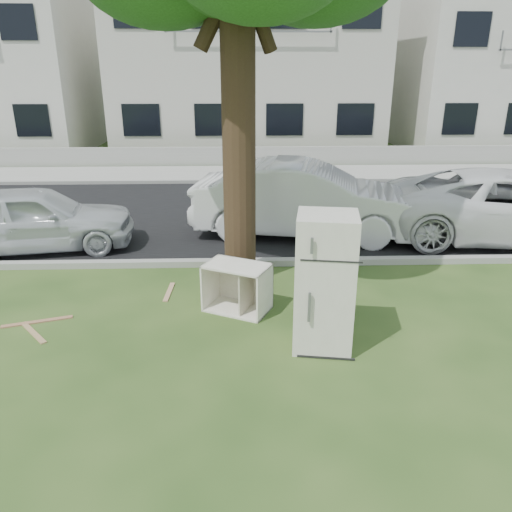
{
  "coord_description": "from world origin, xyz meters",
  "views": [
    {
      "loc": [
        -0.4,
        -6.35,
        3.56
      ],
      "look_at": [
        -0.16,
        0.6,
        0.89
      ],
      "focal_mm": 35.0,
      "sensor_mm": 36.0,
      "label": 1
    }
  ],
  "objects_px": {
    "fridge": "(325,283)",
    "car_center": "(307,200)",
    "cabinet": "(237,287)",
    "car_left": "(35,218)",
    "car_right": "(512,206)"
  },
  "relations": [
    {
      "from": "fridge",
      "to": "car_center",
      "type": "relative_size",
      "value": 0.37
    },
    {
      "from": "cabinet",
      "to": "car_center",
      "type": "xyz_separation_m",
      "value": [
        1.52,
        3.6,
        0.44
      ]
    },
    {
      "from": "fridge",
      "to": "car_center",
      "type": "xyz_separation_m",
      "value": [
        0.38,
        4.69,
        -0.11
      ]
    },
    {
      "from": "car_center",
      "to": "car_left",
      "type": "bearing_deg",
      "value": 108.11
    },
    {
      "from": "fridge",
      "to": "cabinet",
      "type": "xyz_separation_m",
      "value": [
        -1.14,
        1.09,
        -0.55
      ]
    },
    {
      "from": "cabinet",
      "to": "car_center",
      "type": "bearing_deg",
      "value": 93.33
    },
    {
      "from": "car_center",
      "to": "car_right",
      "type": "height_order",
      "value": "car_center"
    },
    {
      "from": "cabinet",
      "to": "car_center",
      "type": "height_order",
      "value": "car_center"
    },
    {
      "from": "fridge",
      "to": "car_center",
      "type": "bearing_deg",
      "value": 94.39
    },
    {
      "from": "car_right",
      "to": "car_left",
      "type": "height_order",
      "value": "car_right"
    },
    {
      "from": "cabinet",
      "to": "car_right",
      "type": "relative_size",
      "value": 0.18
    },
    {
      "from": "fridge",
      "to": "cabinet",
      "type": "height_order",
      "value": "fridge"
    },
    {
      "from": "cabinet",
      "to": "car_left",
      "type": "height_order",
      "value": "car_left"
    },
    {
      "from": "fridge",
      "to": "cabinet",
      "type": "distance_m",
      "value": 1.67
    },
    {
      "from": "car_right",
      "to": "car_left",
      "type": "bearing_deg",
      "value": 99.62
    }
  ]
}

